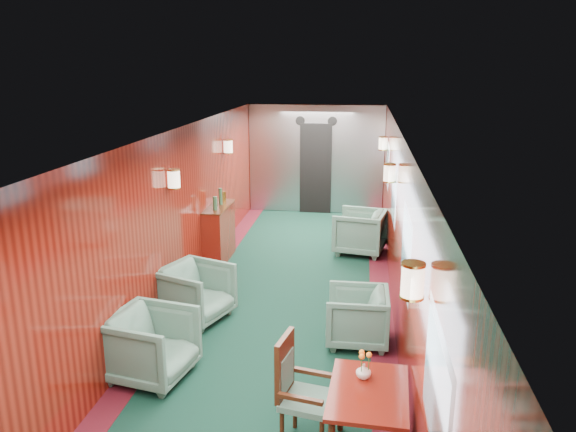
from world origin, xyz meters
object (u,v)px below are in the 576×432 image
at_px(side_chair, 297,387).
at_px(credenza, 219,233).
at_px(dining_table, 368,402).
at_px(armchair_right_near, 357,317).
at_px(armchair_right_far, 360,232).
at_px(armchair_left_far, 196,293).
at_px(armchair_left_near, 152,345).

bearing_deg(side_chair, credenza, 123.87).
height_order(dining_table, side_chair, side_chair).
bearing_deg(armchair_right_near, credenza, -138.60).
bearing_deg(armchair_right_far, credenza, -62.60).
bearing_deg(dining_table, armchair_left_far, 134.62).
bearing_deg(side_chair, dining_table, -6.23).
bearing_deg(armchair_right_far, side_chair, 5.68).
bearing_deg(credenza, side_chair, -67.70).
distance_m(credenza, armchair_left_near, 3.73).
distance_m(armchair_left_far, armchair_right_far, 3.63).
height_order(armchair_left_far, armchair_right_near, armchair_left_far).
bearing_deg(side_chair, armchair_left_near, 164.45).
xyz_separation_m(credenza, armchair_left_far, (0.28, -2.28, -0.12)).
height_order(dining_table, credenza, credenza).
bearing_deg(armchair_right_far, armchair_left_near, -14.86).
height_order(armchair_left_near, armchair_left_far, armchair_left_near).
relative_size(dining_table, armchair_right_near, 1.28).
bearing_deg(armchair_left_far, armchair_left_near, -161.38).
distance_m(armchair_left_near, armchair_right_far, 4.91).
height_order(credenza, armchair_right_far, credenza).
distance_m(dining_table, armchair_left_near, 2.50).
relative_size(armchair_left_far, armchair_right_far, 0.95).
relative_size(side_chair, armchair_right_far, 1.18).
bearing_deg(armchair_right_far, armchair_left_far, -24.03).
bearing_deg(credenza, armchair_left_near, -86.59).
xyz_separation_m(side_chair, credenza, (-1.88, 4.57, -0.06)).
relative_size(armchair_right_near, armchair_right_far, 0.86).
distance_m(credenza, armchair_right_far, 2.46).
relative_size(credenza, armchair_right_far, 1.45).
height_order(dining_table, armchair_right_near, dining_table).
bearing_deg(side_chair, armchair_right_far, 96.35).
xyz_separation_m(armchair_left_far, armchair_right_far, (2.08, 2.98, 0.02)).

